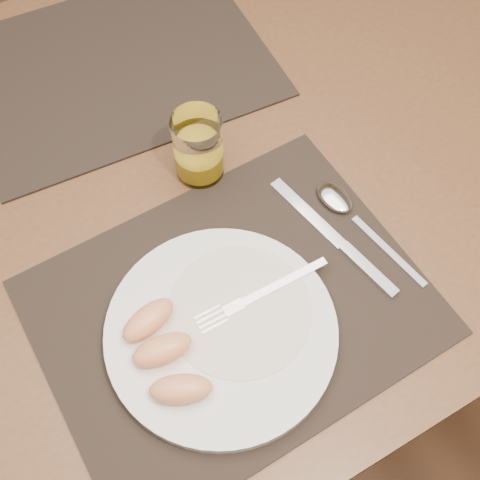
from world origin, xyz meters
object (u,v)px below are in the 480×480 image
object	(u,v)px
placemat_near	(232,307)
spoon	(342,205)
placemat_far	(117,65)
fork	(252,299)
knife	(342,245)
plate	(221,331)
juice_glass	(198,149)
table	(174,205)

from	to	relation	value
placemat_near	spoon	xyz separation A→B (m)	(0.19, 0.05, 0.01)
placemat_near	spoon	bearing A→B (deg)	15.16
placemat_far	fork	xyz separation A→B (m)	(-0.02, -0.45, 0.02)
fork	placemat_near	bearing A→B (deg)	155.88
placemat_near	knife	bearing A→B (deg)	1.38
plate	spoon	world-z (taller)	plate
fork	juice_glass	size ratio (longest dim) A/B	1.76
placemat_near	table	bearing A→B (deg)	84.24
knife	juice_glass	world-z (taller)	juice_glass
fork	knife	bearing A→B (deg)	5.37
placemat_near	fork	bearing A→B (deg)	-24.12
fork	spoon	distance (m)	0.18
placemat_far	juice_glass	xyz separation A→B (m)	(0.02, -0.24, 0.05)
placemat_far	spoon	distance (m)	0.42
table	knife	distance (m)	0.27
spoon	knife	bearing A→B (deg)	-123.93
spoon	juice_glass	size ratio (longest dim) A/B	1.93
placemat_near	placemat_far	xyz separation A→B (m)	(0.04, 0.44, 0.00)
knife	placemat_near	bearing A→B (deg)	-178.62
placemat_near	plate	world-z (taller)	plate
plate	fork	distance (m)	0.05
plate	juice_glass	size ratio (longest dim) A/B	2.72
placemat_far	plate	size ratio (longest dim) A/B	1.67
placemat_far	fork	distance (m)	0.45
knife	juice_glass	xyz separation A→B (m)	(-0.10, 0.20, 0.04)
plate	fork	world-z (taller)	fork
knife	spoon	distance (m)	0.06
plate	spoon	distance (m)	0.24
plate	placemat_near	bearing A→B (deg)	40.61
table	placemat_near	size ratio (longest dim) A/B	3.11
table	fork	bearing A→B (deg)	-90.33
fork	placemat_far	bearing A→B (deg)	87.36
placemat_far	plate	distance (m)	0.47
fork	spoon	xyz separation A→B (m)	(0.17, 0.06, -0.01)
placemat_near	plate	xyz separation A→B (m)	(-0.03, -0.02, 0.01)
table	fork	xyz separation A→B (m)	(-0.00, -0.23, 0.11)
table	plate	distance (m)	0.27
placemat_far	spoon	world-z (taller)	spoon
fork	juice_glass	world-z (taller)	juice_glass
placemat_far	juice_glass	distance (m)	0.25
placemat_far	knife	xyz separation A→B (m)	(0.12, -0.44, 0.00)
plate	placemat_far	bearing A→B (deg)	81.44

